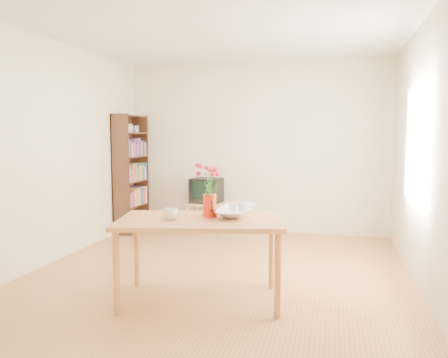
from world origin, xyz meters
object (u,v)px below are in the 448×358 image
(table, at_px, (200,227))
(mug, at_px, (171,214))
(pitcher, at_px, (210,206))
(television, at_px, (207,190))
(bowl, at_px, (237,192))

(table, xyz_separation_m, mug, (-0.23, -0.12, 0.13))
(table, xyz_separation_m, pitcher, (0.06, 0.11, 0.17))
(mug, bearing_deg, television, -129.31)
(mug, height_order, bowl, bowl)
(table, relative_size, pitcher, 7.59)
(bowl, bearing_deg, table, -136.13)
(pitcher, relative_size, bowl, 0.46)
(mug, distance_m, bowl, 0.65)
(pitcher, xyz_separation_m, television, (-0.81, 2.62, -0.19))
(bowl, bearing_deg, pitcher, -145.17)
(bowl, height_order, television, bowl)
(table, bearing_deg, bowl, 31.97)
(television, bearing_deg, pitcher, -67.13)
(television, bearing_deg, table, -68.86)
(pitcher, xyz_separation_m, mug, (-0.28, -0.23, -0.04))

